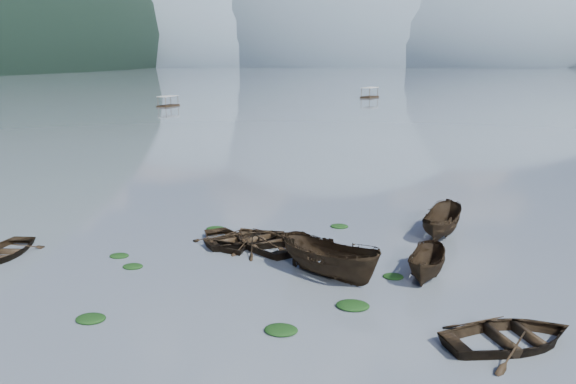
# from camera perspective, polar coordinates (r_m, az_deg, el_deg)

# --- Properties ---
(ground_plane) EXTENTS (2400.00, 2400.00, 0.00)m
(ground_plane) POSITION_cam_1_polar(r_m,az_deg,el_deg) (20.08, -5.31, -13.45)
(ground_plane) COLOR #555E6A
(haze_mtn_a) EXTENTS (520.00, 520.00, 280.00)m
(haze_mtn_a) POSITION_cam_1_polar(r_m,az_deg,el_deg) (954.78, -7.61, 12.62)
(haze_mtn_a) COLOR #475666
(haze_mtn_a) RESTS_ON ground
(haze_mtn_b) EXTENTS (520.00, 520.00, 340.00)m
(haze_mtn_b) POSITION_cam_1_polar(r_m,az_deg,el_deg) (919.69, 4.76, 12.67)
(haze_mtn_b) COLOR #475666
(haze_mtn_b) RESTS_ON ground
(haze_mtn_c) EXTENTS (520.00, 520.00, 260.00)m
(haze_mtn_c) POSITION_cam_1_polar(r_m,az_deg,el_deg) (927.38, 17.46, 12.12)
(haze_mtn_c) COLOR #475666
(haze_mtn_c) RESTS_ON ground
(rowboat_0) EXTENTS (3.18, 4.23, 0.83)m
(rowboat_0) POSITION_cam_1_polar(r_m,az_deg,el_deg) (29.85, -26.98, -5.80)
(rowboat_0) COLOR black
(rowboat_0) RESTS_ON ground
(rowboat_1) EXTENTS (5.22, 4.96, 0.88)m
(rowboat_1) POSITION_cam_1_polar(r_m,az_deg,el_deg) (28.43, -4.11, -5.24)
(rowboat_1) COLOR black
(rowboat_1) RESTS_ON ground
(rowboat_2) EXTENTS (5.18, 4.37, 1.93)m
(rowboat_2) POSITION_cam_1_polar(r_m,az_deg,el_deg) (24.18, 4.33, -8.64)
(rowboat_2) COLOR black
(rowboat_2) RESTS_ON ground
(rowboat_3) EXTENTS (5.49, 5.60, 0.95)m
(rowboat_3) POSITION_cam_1_polar(r_m,az_deg,el_deg) (27.96, -2.53, -5.54)
(rowboat_3) COLOR black
(rowboat_3) RESTS_ON ground
(rowboat_4) EXTENTS (5.48, 4.79, 0.94)m
(rowboat_4) POSITION_cam_1_polar(r_m,az_deg,el_deg) (20.21, 21.60, -14.20)
(rowboat_4) COLOR black
(rowboat_4) RESTS_ON ground
(rowboat_5) EXTENTS (2.27, 3.97, 1.45)m
(rowboat_5) POSITION_cam_1_polar(r_m,az_deg,el_deg) (24.90, 13.91, -8.35)
(rowboat_5) COLOR black
(rowboat_5) RESTS_ON ground
(rowboat_6) EXTENTS (4.63, 4.93, 0.83)m
(rowboat_6) POSITION_cam_1_polar(r_m,az_deg,el_deg) (28.27, -6.23, -5.40)
(rowboat_6) COLOR black
(rowboat_6) RESTS_ON ground
(rowboat_7) EXTENTS (4.99, 4.16, 0.89)m
(rowboat_7) POSITION_cam_1_polar(r_m,az_deg,el_deg) (28.30, -3.32, -5.32)
(rowboat_7) COLOR black
(rowboat_7) RESTS_ON ground
(rowboat_8) EXTENTS (2.99, 4.75, 1.72)m
(rowboat_8) POSITION_cam_1_polar(r_m,az_deg,el_deg) (30.71, 15.22, -4.27)
(rowboat_8) COLOR black
(rowboat_8) RESTS_ON ground
(weed_clump_0) EXTENTS (1.09, 0.89, 0.24)m
(weed_clump_0) POSITION_cam_1_polar(r_m,az_deg,el_deg) (21.60, -19.39, -12.18)
(weed_clump_0) COLOR black
(weed_clump_0) RESTS_ON ground
(weed_clump_1) EXTENTS (0.92, 0.74, 0.20)m
(weed_clump_1) POSITION_cam_1_polar(r_m,az_deg,el_deg) (26.16, -15.49, -7.38)
(weed_clump_1) COLOR black
(weed_clump_1) RESTS_ON ground
(weed_clump_2) EXTENTS (1.16, 0.93, 0.25)m
(weed_clump_2) POSITION_cam_1_polar(r_m,az_deg,el_deg) (19.66, -0.71, -14.00)
(weed_clump_2) COLOR black
(weed_clump_2) RESTS_ON ground
(weed_clump_3) EXTENTS (0.88, 0.75, 0.20)m
(weed_clump_3) POSITION_cam_1_polar(r_m,az_deg,el_deg) (24.54, 10.63, -8.51)
(weed_clump_3) COLOR black
(weed_clump_3) RESTS_ON ground
(weed_clump_4) EXTENTS (1.26, 1.00, 0.26)m
(weed_clump_4) POSITION_cam_1_polar(r_m,az_deg,el_deg) (21.54, 6.59, -11.55)
(weed_clump_4) COLOR black
(weed_clump_4) RESTS_ON ground
(weed_clump_5) EXTENTS (0.92, 0.74, 0.19)m
(weed_clump_5) POSITION_cam_1_polar(r_m,az_deg,el_deg) (27.70, -16.76, -6.30)
(weed_clump_5) COLOR black
(weed_clump_5) RESTS_ON ground
(weed_clump_6) EXTENTS (1.06, 0.88, 0.22)m
(weed_clump_6) POSITION_cam_1_polar(r_m,az_deg,el_deg) (30.86, -7.32, -3.82)
(weed_clump_6) COLOR black
(weed_clump_6) RESTS_ON ground
(weed_clump_7) EXTENTS (1.00, 0.80, 0.22)m
(weed_clump_7) POSITION_cam_1_polar(r_m,az_deg,el_deg) (31.19, 5.24, -3.58)
(weed_clump_7) COLOR black
(weed_clump_7) RESTS_ON ground
(pontoon_left) EXTENTS (3.20, 5.51, 1.98)m
(pontoon_left) POSITION_cam_1_polar(r_m,az_deg,el_deg) (115.07, -12.06, 8.50)
(pontoon_left) COLOR black
(pontoon_left) RESTS_ON ground
(pontoon_centre) EXTENTS (4.67, 6.77, 2.40)m
(pontoon_centre) POSITION_cam_1_polar(r_m,az_deg,el_deg) (140.25, 8.28, 9.46)
(pontoon_centre) COLOR black
(pontoon_centre) RESTS_ON ground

